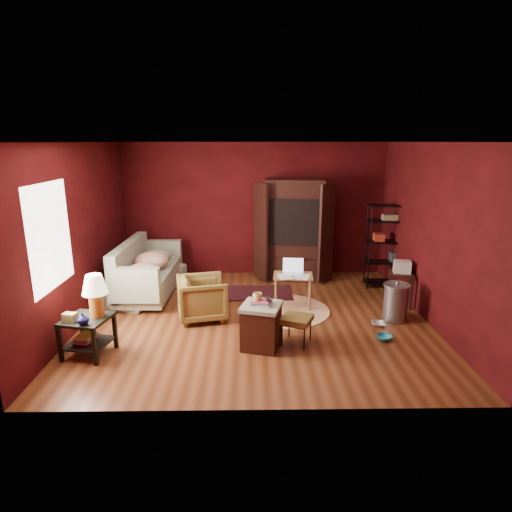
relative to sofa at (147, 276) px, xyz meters
The scene contains 18 objects.
room 2.53m from the sofa, 30.30° to the right, with size 5.54×5.04×2.84m.
sofa is the anchor object (origin of this frame).
armchair 1.63m from the sofa, 44.68° to the right, with size 0.75×0.70×0.77m, color black.
pet_bowl_steel 4.23m from the sofa, 20.75° to the right, with size 0.23×0.06×0.23m, color silver.
pet_bowl_turquoise 4.38m from the sofa, 27.10° to the right, with size 0.22×0.07×0.22m, color teal.
vase 2.60m from the sofa, 94.74° to the right, with size 0.15×0.16×0.15m, color #0D0E45.
mug 3.02m from the sofa, 47.17° to the right, with size 0.13×0.10×0.13m, color #E4C96F.
side_table 2.36m from the sofa, 94.64° to the right, with size 0.67×0.67×1.12m.
sofa_cushions 0.09m from the sofa, 166.46° to the right, with size 0.94×2.22×0.92m.
hamper 3.02m from the sofa, 46.35° to the right, with size 0.64×0.64×0.73m.
footstool 3.32m from the sofa, 38.68° to the right, with size 0.53×0.53×0.41m.
rug_round 2.68m from the sofa, 18.46° to the right, with size 1.96×1.96×0.01m.
rug_oriental 2.13m from the sofa, ahead, with size 1.26×0.84×0.01m.
laptop_desk 2.76m from the sofa, 13.19° to the right, with size 0.71×0.57×0.83m.
tv_armoire 3.08m from the sofa, 18.72° to the left, with size 1.63×0.98×2.08m.
wire_shelving 4.69m from the sofa, ahead, with size 0.81×0.37×1.64m.
small_stand 4.62m from the sofa, ahead, with size 0.49×0.49×0.81m.
trash_can 4.46m from the sofa, 16.54° to the right, with size 0.53×0.53×0.66m.
Camera 1 is at (-0.10, -6.53, 2.81)m, focal length 30.00 mm.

